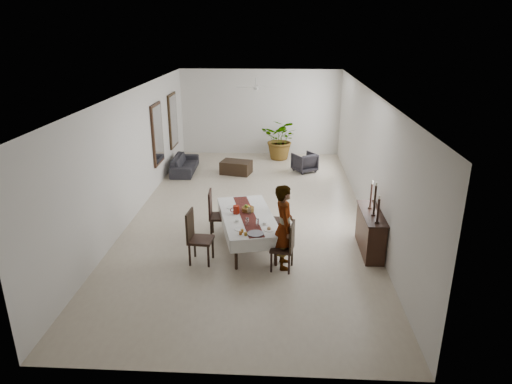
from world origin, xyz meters
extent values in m
cube|color=beige|center=(0.00, 0.00, 0.00)|extent=(6.00, 12.00, 0.00)
cube|color=silver|center=(0.00, 0.00, 3.20)|extent=(6.00, 12.00, 0.02)
cube|color=silver|center=(0.00, 6.00, 1.60)|extent=(6.00, 0.02, 3.20)
cube|color=silver|center=(0.00, -6.00, 1.60)|extent=(6.00, 0.02, 3.20)
cube|color=silver|center=(-3.00, 0.00, 1.60)|extent=(0.02, 12.00, 3.20)
cube|color=silver|center=(3.00, 0.00, 1.60)|extent=(0.02, 12.00, 3.20)
cube|color=black|center=(0.07, -1.85, 0.68)|extent=(1.44, 2.42, 0.05)
cylinder|color=black|center=(-0.08, -2.99, 0.33)|extent=(0.08, 0.08, 0.66)
cylinder|color=black|center=(0.72, -2.80, 0.33)|extent=(0.08, 0.08, 0.66)
cylinder|color=black|center=(-0.58, -0.90, 0.33)|extent=(0.08, 0.08, 0.66)
cylinder|color=black|center=(0.23, -0.71, 0.33)|extent=(0.08, 0.08, 0.66)
cube|color=silver|center=(0.07, -1.85, 0.71)|extent=(1.65, 2.62, 0.01)
cube|color=white|center=(-0.47, -1.98, 0.58)|extent=(0.57, 2.37, 0.28)
cube|color=white|center=(0.61, -1.72, 0.58)|extent=(0.57, 2.37, 0.28)
cube|color=white|center=(0.35, -3.03, 0.58)|extent=(1.08, 0.27, 0.28)
cube|color=silver|center=(-0.21, -0.67, 0.58)|extent=(1.08, 0.27, 0.28)
cube|color=#5A1F19|center=(0.07, -1.85, 0.72)|extent=(0.87, 2.37, 0.00)
cylinder|color=maroon|center=(-0.19, -1.77, 0.81)|extent=(0.17, 0.17, 0.19)
torus|color=maroon|center=(-0.27, -1.79, 0.81)|extent=(0.11, 0.04, 0.11)
cylinder|color=white|center=(0.32, -2.42, 0.80)|extent=(0.07, 0.07, 0.16)
cylinder|color=silver|center=(0.10, -2.38, 0.80)|extent=(0.07, 0.07, 0.16)
cylinder|color=silver|center=(0.11, -1.80, 0.80)|extent=(0.07, 0.07, 0.16)
cylinder|color=white|center=(0.48, -2.34, 0.75)|extent=(0.08, 0.08, 0.06)
cylinder|color=silver|center=(0.48, -2.34, 0.72)|extent=(0.14, 0.14, 0.01)
cylinder|color=silver|center=(-0.13, -2.24, 0.75)|extent=(0.08, 0.08, 0.06)
cylinder|color=white|center=(-0.13, -2.24, 0.72)|extent=(0.14, 0.14, 0.01)
cylinder|color=white|center=(0.57, -2.61, 0.72)|extent=(0.23, 0.23, 0.01)
sphere|color=tan|center=(0.57, -2.61, 0.75)|extent=(0.08, 0.08, 0.08)
cylinder|color=silver|center=(-0.04, -2.61, 0.72)|extent=(0.23, 0.23, 0.01)
cylinder|color=silver|center=(-0.34, -1.42, 0.72)|extent=(0.23, 0.23, 0.01)
cylinder|color=#47464C|center=(0.30, -2.82, 0.73)|extent=(0.34, 0.34, 0.02)
cylinder|color=#9C6B16|center=(0.11, -2.89, 0.75)|extent=(0.06, 0.06, 0.07)
cylinder|color=#8C4914|center=(0.00, -2.86, 0.75)|extent=(0.06, 0.06, 0.07)
cylinder|color=#996116|center=(0.02, -2.76, 0.75)|extent=(0.06, 0.06, 0.07)
cylinder|color=brown|center=(0.06, -1.61, 0.76)|extent=(0.28, 0.28, 0.09)
sphere|color=#9D290F|center=(0.09, -1.59, 0.84)|extent=(0.08, 0.08, 0.08)
sphere|color=#598528|center=(0.02, -1.59, 0.84)|extent=(0.08, 0.08, 0.08)
sphere|color=gold|center=(0.07, -1.66, 0.84)|extent=(0.08, 0.08, 0.08)
cube|color=black|center=(0.85, -2.93, 0.46)|extent=(0.51, 0.51, 0.05)
cylinder|color=black|center=(0.99, -3.14, 0.22)|extent=(0.05, 0.05, 0.44)
cylinder|color=black|center=(1.06, -2.79, 0.22)|extent=(0.05, 0.05, 0.44)
cylinder|color=black|center=(0.64, -3.08, 0.22)|extent=(0.05, 0.05, 0.44)
cylinder|color=black|center=(0.70, -2.72, 0.22)|extent=(0.05, 0.05, 0.44)
cube|color=black|center=(1.04, -2.97, 0.76)|extent=(0.12, 0.44, 0.56)
cube|color=black|center=(0.69, -1.45, 0.42)|extent=(0.44, 0.44, 0.05)
cylinder|color=black|center=(0.84, -1.63, 0.20)|extent=(0.04, 0.04, 0.40)
cylinder|color=black|center=(0.87, -1.30, 0.20)|extent=(0.04, 0.04, 0.40)
cylinder|color=black|center=(0.51, -1.60, 0.20)|extent=(0.04, 0.04, 0.40)
cylinder|color=black|center=(0.54, -1.27, 0.20)|extent=(0.04, 0.04, 0.40)
cube|color=black|center=(0.87, -1.47, 0.70)|extent=(0.08, 0.41, 0.52)
cube|color=black|center=(-0.84, -2.72, 0.51)|extent=(0.52, 0.52, 0.05)
cylinder|color=black|center=(-1.02, -2.51, 0.24)|extent=(0.05, 0.05, 0.48)
cylinder|color=black|center=(-1.06, -2.90, 0.24)|extent=(0.05, 0.05, 0.48)
cylinder|color=black|center=(-0.63, -2.54, 0.24)|extent=(0.05, 0.05, 0.48)
cylinder|color=black|center=(-0.66, -2.94, 0.24)|extent=(0.05, 0.05, 0.48)
cube|color=black|center=(-1.06, -2.70, 0.84)|extent=(0.09, 0.49, 0.62)
cube|color=black|center=(-0.61, -1.47, 0.50)|extent=(0.51, 0.51, 0.05)
cylinder|color=black|center=(-0.81, -1.28, 0.24)|extent=(0.05, 0.05, 0.48)
cylinder|color=black|center=(-0.79, -1.67, 0.24)|extent=(0.05, 0.05, 0.48)
cylinder|color=black|center=(-0.42, -1.26, 0.24)|extent=(0.05, 0.05, 0.48)
cylinder|color=black|center=(-0.40, -1.65, 0.24)|extent=(0.05, 0.05, 0.48)
cube|color=black|center=(-0.82, -1.48, 0.83)|extent=(0.07, 0.48, 0.61)
imported|color=gray|center=(0.88, -2.80, 0.89)|extent=(0.49, 0.69, 1.78)
cube|color=black|center=(2.78, -2.02, 0.44)|extent=(0.39, 1.47, 0.88)
cube|color=black|center=(2.78, -2.02, 0.90)|extent=(0.43, 1.53, 0.03)
cylinder|color=black|center=(2.78, -2.55, 0.93)|extent=(0.10, 0.10, 0.03)
cylinder|color=black|center=(2.78, -2.55, 1.19)|extent=(0.05, 0.05, 0.49)
cylinder|color=beige|center=(2.78, -2.55, 1.47)|extent=(0.04, 0.04, 0.08)
cylinder|color=black|center=(2.78, -2.16, 0.93)|extent=(0.10, 0.10, 0.03)
cylinder|color=black|center=(2.78, -2.16, 1.26)|extent=(0.05, 0.05, 0.64)
cylinder|color=silver|center=(2.78, -2.16, 1.62)|extent=(0.04, 0.04, 0.08)
cylinder|color=black|center=(2.78, -1.77, 0.93)|extent=(0.10, 0.10, 0.03)
cylinder|color=black|center=(2.78, -1.77, 1.21)|extent=(0.05, 0.05, 0.54)
cylinder|color=beige|center=(2.78, -1.77, 1.52)|extent=(0.04, 0.04, 0.08)
imported|color=#27252A|center=(-2.46, 3.51, 0.27)|extent=(0.77, 1.85, 0.54)
imported|color=#2A272C|center=(1.61, 3.75, 0.32)|extent=(0.96, 0.97, 0.65)
cube|color=black|center=(-0.69, 3.40, 0.22)|extent=(1.10, 0.86, 0.43)
imported|color=#2D5B24|center=(0.81, 5.27, 0.75)|extent=(1.66, 1.55, 1.51)
cube|color=black|center=(-2.96, 2.20, 1.60)|extent=(0.06, 1.05, 1.85)
cube|color=white|center=(-2.92, 2.20, 1.60)|extent=(0.01, 0.90, 1.70)
cube|color=black|center=(-2.96, 4.30, 1.60)|extent=(0.06, 1.05, 1.85)
cube|color=white|center=(-2.92, 4.30, 1.60)|extent=(0.01, 0.90, 1.70)
cylinder|color=silver|center=(0.00, 3.00, 3.10)|extent=(0.04, 0.04, 0.20)
cylinder|color=white|center=(0.00, 3.00, 2.90)|extent=(0.16, 0.16, 0.08)
cube|color=silver|center=(0.00, 3.35, 2.90)|extent=(0.10, 0.55, 0.01)
cube|color=silver|center=(0.00, 2.65, 2.90)|extent=(0.10, 0.55, 0.01)
cube|color=white|center=(0.35, 3.00, 2.90)|extent=(0.55, 0.10, 0.01)
cube|color=white|center=(-0.35, 3.00, 2.90)|extent=(0.55, 0.10, 0.01)
camera|label=1|loc=(0.76, -11.21, 4.72)|focal=32.00mm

